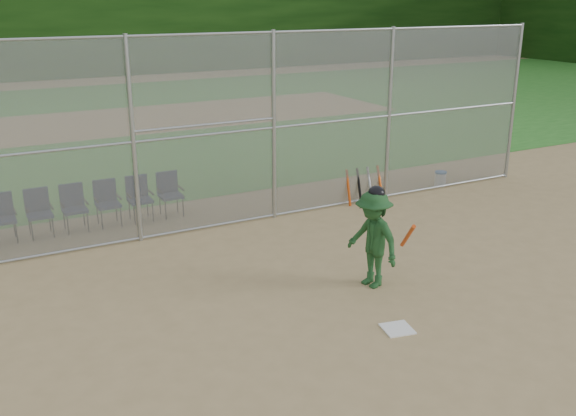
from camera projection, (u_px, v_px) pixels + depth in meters
name	position (u px, v px, depth m)	size (l,w,h in m)	color
ground	(367.00, 325.00, 9.52)	(100.00, 100.00, 0.00)	tan
grass_strip	(97.00, 123.00, 24.57)	(100.00, 100.00, 0.00)	#296F21
dirt_patch_far	(97.00, 123.00, 24.57)	(24.00, 24.00, 0.00)	tan
backstop_fence	(230.00, 129.00, 13.05)	(16.09, 0.09, 4.00)	gray
home_plate	(397.00, 329.00, 9.39)	(0.42, 0.42, 0.02)	white
batter_at_plate	(373.00, 239.00, 10.57)	(0.96, 1.30, 1.74)	#1D4921
water_cooler	(440.00, 179.00, 16.41)	(0.30, 0.30, 0.38)	white
spare_bats	(364.00, 185.00, 15.04)	(0.96, 0.35, 0.84)	#D84C14
chair_1	(3.00, 219.00, 12.57)	(0.54, 0.52, 0.96)	#0F1B3A
chair_2	(40.00, 214.00, 12.88)	(0.54, 0.52, 0.96)	#0F1B3A
chair_3	(75.00, 209.00, 13.19)	(0.54, 0.52, 0.96)	#0F1B3A
chair_4	(108.00, 204.00, 13.50)	(0.54, 0.52, 0.96)	#0F1B3A
chair_5	(140.00, 199.00, 13.80)	(0.54, 0.52, 0.96)	#0F1B3A
chair_6	(171.00, 195.00, 14.11)	(0.54, 0.52, 0.96)	#0F1B3A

